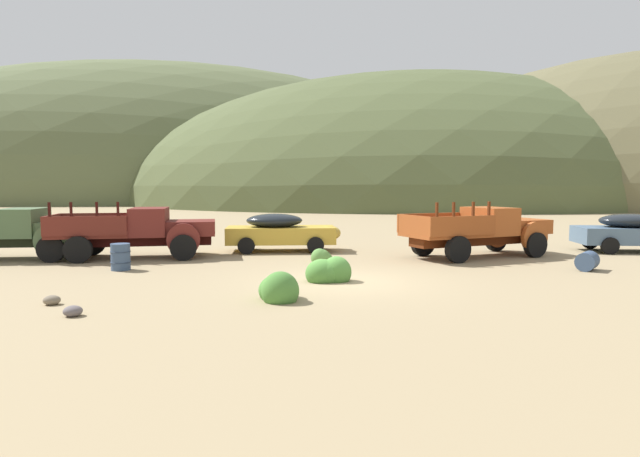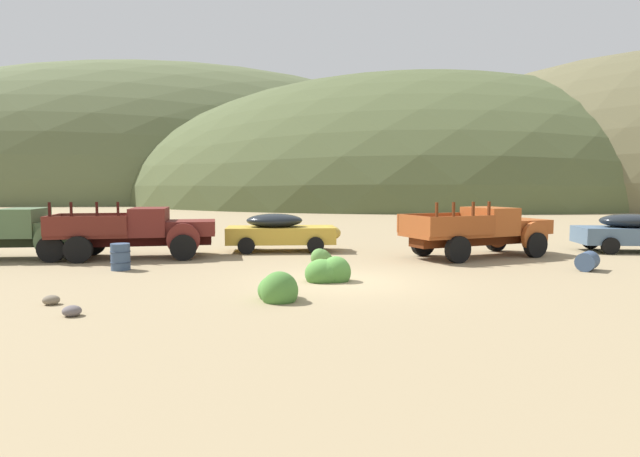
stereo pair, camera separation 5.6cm
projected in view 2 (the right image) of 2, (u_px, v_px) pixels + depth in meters
The scene contains 15 objects.
ground_plane at pixel (343, 281), 15.60m from camera, with size 300.00×300.00×0.00m, color #998460.
hill_far_left at pixel (166, 200), 92.73m from camera, with size 118.27×51.65×45.62m, color #56603D.
hill_far_right at pixel (419, 201), 88.27m from camera, with size 91.76×78.59×38.92m, color #4C5633.
truck_weathered_green at pixel (22, 232), 20.18m from camera, with size 6.22×2.73×1.89m.
truck_oxblood at pixel (147, 231), 20.57m from camera, with size 5.95×2.51×2.16m.
car_faded_yellow at pixel (284, 232), 22.53m from camera, with size 4.87×2.38×1.57m.
truck_oxide_orange at pixel (487, 230), 20.98m from camera, with size 6.25×3.46×2.16m.
oil_drum_foreground at pixel (587, 261), 17.53m from camera, with size 1.02×1.00×0.61m.
oil_drum_by_truck at pixel (120, 257), 17.61m from camera, with size 0.65×0.65×0.87m.
bush_between_trucks at pixel (77, 245), 23.26m from camera, with size 0.78×0.74×0.70m.
bush_front_left at pixel (278, 290), 13.08m from camera, with size 0.95×1.18×0.93m.
bush_back_edge at pixel (321, 258), 19.31m from camera, with size 0.77×0.61×0.65m.
bush_near_barrel at pixel (327, 273), 15.60m from camera, with size 1.34×0.92×0.93m.
rock_flat at pixel (72, 311), 11.50m from camera, with size 0.40×0.37×0.24m, color #625A5C.
rock_small at pixel (51, 300), 12.59m from camera, with size 0.39×0.33×0.23m, color #736654.
Camera 2 is at (-3.45, -15.05, 2.80)m, focal length 30.46 mm.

